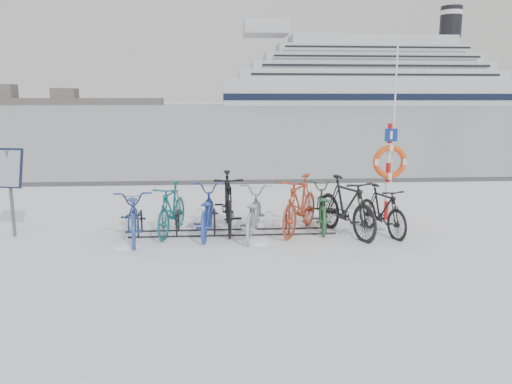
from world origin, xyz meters
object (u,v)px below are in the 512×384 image
(cruise_ferry, at_px, (368,79))
(lifebuoy_station, at_px, (390,162))
(bike_rack, at_px, (233,224))
(info_board, at_px, (9,173))

(cruise_ferry, bearing_deg, lifebuoy_station, -106.41)
(bike_rack, height_order, cruise_ferry, cruise_ferry)
(bike_rack, distance_m, info_board, 4.32)
(bike_rack, xyz_separation_m, lifebuoy_station, (3.38, 0.85, 1.10))
(info_board, height_order, lifebuoy_station, lifebuoy_station)
(lifebuoy_station, bearing_deg, bike_rack, -165.96)
(lifebuoy_station, bearing_deg, cruise_ferry, 73.59)
(lifebuoy_station, bearing_deg, info_board, -174.02)
(bike_rack, distance_m, cruise_ferry, 230.86)
(bike_rack, relative_size, info_board, 2.35)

